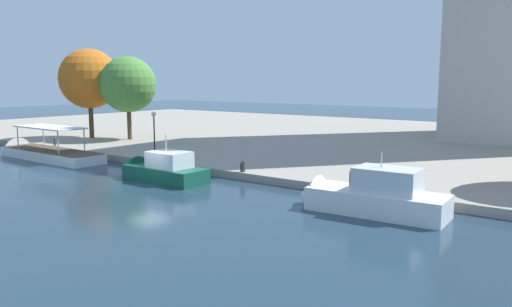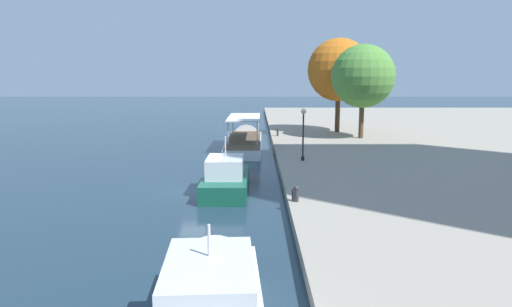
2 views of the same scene
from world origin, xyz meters
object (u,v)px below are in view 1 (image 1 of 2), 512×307
Objects in this scene: tree_2 at (89,77)px; mooring_bollard_0 at (242,167)px; motor_yacht_1 at (160,173)px; tree_1 at (127,83)px; mooring_bollard_1 at (55,142)px; lamp_post at (154,128)px; motor_yacht_2 at (367,198)px; tour_boat_0 at (45,155)px; mooring_bollard_2 at (243,166)px.

mooring_bollard_0 is at bearing -14.41° from tree_2.
tree_1 is at bearing -33.12° from motor_yacht_1.
tree_2 reaches higher than mooring_bollard_1.
mooring_bollard_0 is 0.07× the size of tree_2.
mooring_bollard_0 is (4.74, 3.84, 0.39)m from motor_yacht_1.
lamp_post is 0.42× the size of tree_1.
motor_yacht_2 is 0.84× the size of tree_2.
lamp_post is (13.81, 1.26, 2.12)m from mooring_bollard_1.
tour_boat_0 is 14.65m from tree_2.
motor_yacht_1 is 0.80× the size of tree_1.
tree_2 is at bearing -163.70° from tree_1.
tree_1 is at bearing -78.35° from tour_boat_0.
mooring_bollard_1 is 0.20× the size of lamp_post.
mooring_bollard_1 is 0.08× the size of tree_2.
tree_2 is (-3.48, 6.99, 6.67)m from mooring_bollard_1.
mooring_bollard_1 is at bearing -174.80° from lamp_post.
motor_yacht_2 reaches higher than mooring_bollard_0.
tour_boat_0 reaches higher than mooring_bollard_2.
mooring_bollard_1 is at bearing -41.22° from tour_boat_0.
lamp_post is at bearing -154.11° from tour_boat_0.
mooring_bollard_1 is at bearing 179.23° from mooring_bollard_0.
motor_yacht_1 is at bearing -141.00° from mooring_bollard_0.
mooring_bollard_2 is 30.21m from tree_2.
motor_yacht_1 is at bearing -39.89° from lamp_post.
mooring_bollard_2 is at bearing -7.56° from lamp_post.
lamp_post is at bearing -30.38° from tree_1.
motor_yacht_2 is at bearing -19.05° from tree_1.
motor_yacht_1 is 9.34× the size of mooring_bollard_1.
tour_boat_0 is 19.03× the size of mooring_bollard_0.
mooring_bollard_2 is (25.09, -0.24, 0.02)m from mooring_bollard_1.
tree_2 reaches higher than motor_yacht_2.
lamp_post is (-11.28, 1.50, 2.10)m from mooring_bollard_2.
mooring_bollard_2 is at bearing -20.26° from tree_1.
tour_boat_0 reaches higher than mooring_bollard_1.
tour_boat_0 is at bearing -55.15° from tree_2.
motor_yacht_1 reaches higher than mooring_bollard_0.
motor_yacht_1 is 8.94× the size of mooring_bollard_2.
mooring_bollard_1 is (-36.49, 3.62, 0.20)m from motor_yacht_2.
lamp_post is at bearing 172.44° from mooring_bollard_2.
motor_yacht_2 is 12.06× the size of mooring_bollard_0.
tree_1 reaches higher than mooring_bollard_2.
lamp_post reaches higher than motor_yacht_1.
motor_yacht_1 is 16.20m from motor_yacht_2.
lamp_post reaches higher than mooring_bollard_2.
tour_boat_0 is 21.57m from mooring_bollard_2.
mooring_bollard_0 is (21.28, 3.08, 0.63)m from tour_boat_0.
motor_yacht_2 is at bearing -177.23° from motor_yacht_1.
lamp_post reaches higher than mooring_bollard_0.
motor_yacht_2 is at bearing -179.41° from tour_boat_0.
motor_yacht_2 is (32.72, -0.20, 0.48)m from tour_boat_0.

